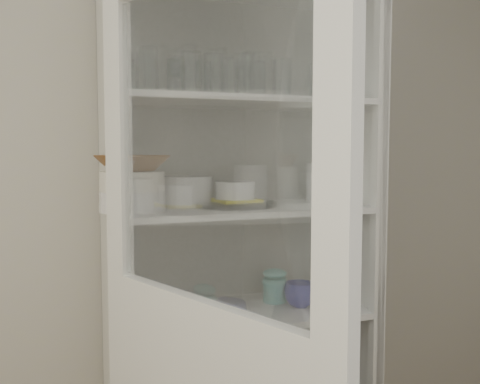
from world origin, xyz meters
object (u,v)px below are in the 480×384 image
object	(u,v)px
goblet_2	(246,81)
goblet_0	(176,78)
measuring_cups	(163,320)
plate_stack_back	(185,191)
pantry_cabinet	(235,285)
mug_blue	(300,295)
mug_teal	(275,291)
glass_platter	(235,204)
goblet_1	(178,75)
goblet_3	(327,83)
grey_bowl_stack	(322,183)
white_canister	(131,298)
yellow_trivet	(235,200)
teal_jar	(275,287)
mug_white	(331,295)
plate_stack_front	(133,201)
cream_bowl	(132,181)
terracotta_bowl	(132,163)
white_ramekin	(235,190)

from	to	relation	value
goblet_2	goblet_0	bearing A→B (deg)	-179.69
measuring_cups	plate_stack_back	bearing A→B (deg)	57.32
pantry_cabinet	mug_blue	distance (m)	0.26
mug_blue	goblet_2	bearing A→B (deg)	165.03
mug_teal	glass_platter	bearing A→B (deg)	-147.86
goblet_1	mug_teal	bearing A→B (deg)	-6.40
goblet_1	mug_blue	bearing A→B (deg)	-15.23
pantry_cabinet	goblet_3	distance (m)	0.91
goblet_0	grey_bowl_stack	size ratio (longest dim) A/B	1.00
goblet_3	white_canister	bearing A→B (deg)	-177.96
pantry_cabinet	goblet_2	world-z (taller)	pantry_cabinet
yellow_trivet	mug_teal	bearing A→B (deg)	10.21
teal_jar	measuring_cups	world-z (taller)	teal_jar
grey_bowl_stack	mug_white	xyz separation A→B (m)	(-0.02, -0.11, -0.43)
yellow_trivet	mug_blue	size ratio (longest dim) A/B	1.30
goblet_3	measuring_cups	size ratio (longest dim) A/B	1.69
plate_stack_front	mug_teal	bearing A→B (deg)	6.79
cream_bowl	terracotta_bowl	bearing A→B (deg)	0.00
goblet_0	goblet_3	world-z (taller)	goblet_3
goblet_1	mug_white	xyz separation A→B (m)	(0.57, -0.16, -0.84)
goblet_2	yellow_trivet	xyz separation A→B (m)	(-0.07, -0.07, -0.46)
mug_blue	mug_white	distance (m)	0.12
plate_stack_front	glass_platter	size ratio (longest dim) A/B	0.72
goblet_0	white_canister	world-z (taller)	goblet_0
goblet_1	teal_jar	world-z (taller)	goblet_1
pantry_cabinet	glass_platter	bearing A→B (deg)	-106.99
pantry_cabinet	measuring_cups	distance (m)	0.36
plate_stack_back	measuring_cups	xyz separation A→B (m)	(-0.13, -0.21, -0.43)
terracotta_bowl	mug_blue	bearing A→B (deg)	-1.17
terracotta_bowl	mug_blue	world-z (taller)	terracotta_bowl
terracotta_bowl	mug_white	xyz separation A→B (m)	(0.76, -0.05, -0.52)
mug_teal	goblet_2	bearing A→B (deg)	-175.86
terracotta_bowl	plate_stack_back	bearing A→B (deg)	33.77
plate_stack_back	goblet_3	bearing A→B (deg)	-3.13
plate_stack_front	teal_jar	world-z (taller)	plate_stack_front
goblet_2	goblet_3	distance (m)	0.36
mug_blue	mug_white	size ratio (longest dim) A/B	1.20
white_ramekin	mug_teal	size ratio (longest dim) A/B	1.49
cream_bowl	goblet_1	bearing A→B (deg)	30.23
mug_teal	teal_jar	bearing A→B (deg)	84.16
yellow_trivet	grey_bowl_stack	size ratio (longest dim) A/B	0.99
pantry_cabinet	measuring_cups	size ratio (longest dim) A/B	19.45
white_ramekin	measuring_cups	bearing A→B (deg)	-162.80
yellow_trivet	mug_blue	world-z (taller)	yellow_trivet
plate_stack_front	terracotta_bowl	distance (m)	0.13
white_ramekin	teal_jar	xyz separation A→B (m)	(0.19, 0.05, -0.40)
goblet_3	plate_stack_back	xyz separation A→B (m)	(-0.60, 0.03, -0.44)
measuring_cups	plate_stack_front	bearing A→B (deg)	147.69
glass_platter	white_ramekin	distance (m)	0.05
yellow_trivet	plate_stack_back	bearing A→B (deg)	145.92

